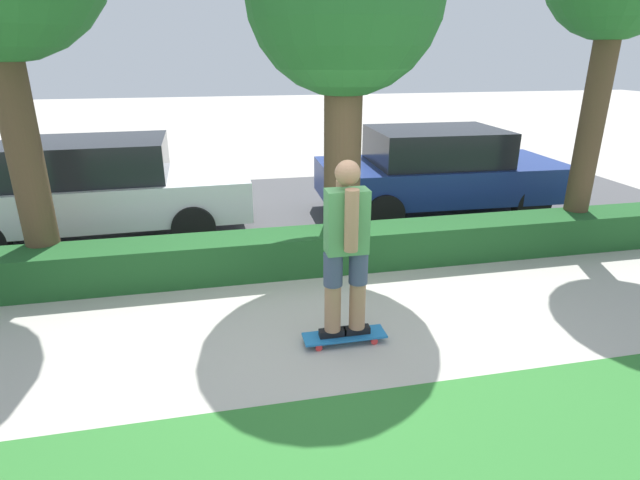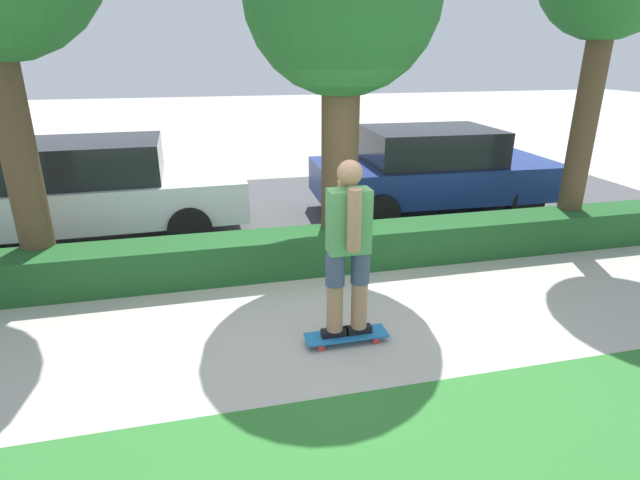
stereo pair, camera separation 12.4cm
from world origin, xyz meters
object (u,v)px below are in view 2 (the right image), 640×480
at_px(skater_person, 348,247).
at_px(tree_mid, 342,1).
at_px(skateboard, 346,336).
at_px(parked_car_front, 90,189).
at_px(parked_car_middle, 433,170).

height_order(skater_person, tree_mid, tree_mid).
bearing_deg(skateboard, parked_car_front, 127.80).
bearing_deg(skater_person, parked_car_front, 127.80).
bearing_deg(skater_person, parked_car_middle, 54.97).
distance_m(parked_car_front, parked_car_middle, 5.55).
xyz_separation_m(skateboard, skater_person, (0.00, -0.00, 0.94)).
relative_size(skater_person, parked_car_front, 0.39).
bearing_deg(parked_car_middle, tree_mid, -138.80).
height_order(skateboard, parked_car_front, parked_car_front).
height_order(skateboard, skater_person, skater_person).
bearing_deg(skateboard, tree_mid, 76.76).
distance_m(skateboard, parked_car_front, 4.77).
bearing_deg(parked_car_middle, parked_car_front, -177.41).
height_order(skater_person, parked_car_middle, skater_person).
bearing_deg(skateboard, skater_person, -63.43).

